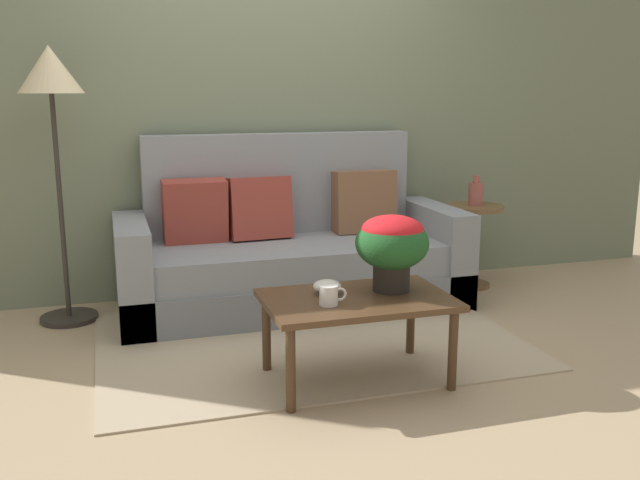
{
  "coord_description": "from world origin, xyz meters",
  "views": [
    {
      "loc": [
        -1.05,
        -3.68,
        1.41
      ],
      "look_at": [
        0.07,
        -0.04,
        0.58
      ],
      "focal_mm": 39.21,
      "sensor_mm": 36.0,
      "label": 1
    }
  ],
  "objects_px": {
    "side_table": "(474,231)",
    "table_vase": "(476,193)",
    "coffee_table": "(357,307)",
    "coffee_mug": "(329,295)",
    "snack_bowl": "(327,286)",
    "couch": "(290,254)",
    "potted_plant": "(392,243)",
    "floor_lamp": "(52,96)"
  },
  "relations": [
    {
      "from": "floor_lamp",
      "to": "table_vase",
      "type": "height_order",
      "value": "floor_lamp"
    },
    {
      "from": "coffee_mug",
      "to": "table_vase",
      "type": "bearing_deg",
      "value": 42.47
    },
    {
      "from": "table_vase",
      "to": "floor_lamp",
      "type": "bearing_deg",
      "value": 179.09
    },
    {
      "from": "side_table",
      "to": "potted_plant",
      "type": "xyz_separation_m",
      "value": [
        -1.18,
        -1.27,
        0.26
      ]
    },
    {
      "from": "couch",
      "to": "coffee_table",
      "type": "distance_m",
      "value": 1.32
    },
    {
      "from": "floor_lamp",
      "to": "coffee_mug",
      "type": "height_order",
      "value": "floor_lamp"
    },
    {
      "from": "couch",
      "to": "floor_lamp",
      "type": "height_order",
      "value": "floor_lamp"
    },
    {
      "from": "coffee_table",
      "to": "coffee_mug",
      "type": "xyz_separation_m",
      "value": [
        -0.17,
        -0.08,
        0.1
      ]
    },
    {
      "from": "floor_lamp",
      "to": "table_vase",
      "type": "xyz_separation_m",
      "value": [
        2.77,
        -0.04,
        -0.68
      ]
    },
    {
      "from": "coffee_mug",
      "to": "table_vase",
      "type": "distance_m",
      "value": 2.11
    },
    {
      "from": "couch",
      "to": "snack_bowl",
      "type": "xyz_separation_m",
      "value": [
        -0.13,
        -1.22,
        0.12
      ]
    },
    {
      "from": "coffee_mug",
      "to": "floor_lamp",
      "type": "bearing_deg",
      "value": 129.85
    },
    {
      "from": "potted_plant",
      "to": "table_vase",
      "type": "height_order",
      "value": "table_vase"
    },
    {
      "from": "side_table",
      "to": "coffee_mug",
      "type": "bearing_deg",
      "value": -137.62
    },
    {
      "from": "coffee_table",
      "to": "floor_lamp",
      "type": "relative_size",
      "value": 0.54
    },
    {
      "from": "couch",
      "to": "side_table",
      "type": "xyz_separation_m",
      "value": [
        1.37,
        0.01,
        0.07
      ]
    },
    {
      "from": "side_table",
      "to": "coffee_mug",
      "type": "height_order",
      "value": "side_table"
    },
    {
      "from": "coffee_table",
      "to": "coffee_mug",
      "type": "bearing_deg",
      "value": -154.46
    },
    {
      "from": "floor_lamp",
      "to": "potted_plant",
      "type": "height_order",
      "value": "floor_lamp"
    },
    {
      "from": "couch",
      "to": "coffee_mug",
      "type": "relative_size",
      "value": 16.78
    },
    {
      "from": "side_table",
      "to": "floor_lamp",
      "type": "xyz_separation_m",
      "value": [
        -2.76,
        0.06,
        0.95
      ]
    },
    {
      "from": "couch",
      "to": "coffee_table",
      "type": "height_order",
      "value": "couch"
    },
    {
      "from": "couch",
      "to": "potted_plant",
      "type": "height_order",
      "value": "couch"
    },
    {
      "from": "floor_lamp",
      "to": "coffee_mug",
      "type": "bearing_deg",
      "value": -50.15
    },
    {
      "from": "potted_plant",
      "to": "coffee_mug",
      "type": "xyz_separation_m",
      "value": [
        -0.36,
        -0.13,
        -0.2
      ]
    },
    {
      "from": "coffee_table",
      "to": "floor_lamp",
      "type": "bearing_deg",
      "value": 135.08
    },
    {
      "from": "coffee_table",
      "to": "potted_plant",
      "type": "height_order",
      "value": "potted_plant"
    },
    {
      "from": "coffee_mug",
      "to": "snack_bowl",
      "type": "bearing_deg",
      "value": 75.42
    },
    {
      "from": "coffee_table",
      "to": "coffee_mug",
      "type": "height_order",
      "value": "coffee_mug"
    },
    {
      "from": "snack_bowl",
      "to": "side_table",
      "type": "bearing_deg",
      "value": 39.53
    },
    {
      "from": "floor_lamp",
      "to": "potted_plant",
      "type": "bearing_deg",
      "value": -39.97
    },
    {
      "from": "side_table",
      "to": "floor_lamp",
      "type": "bearing_deg",
      "value": 178.82
    },
    {
      "from": "side_table",
      "to": "coffee_table",
      "type": "bearing_deg",
      "value": -136.02
    },
    {
      "from": "side_table",
      "to": "table_vase",
      "type": "distance_m",
      "value": 0.27
    },
    {
      "from": "snack_bowl",
      "to": "table_vase",
      "type": "bearing_deg",
      "value": 39.64
    },
    {
      "from": "couch",
      "to": "potted_plant",
      "type": "xyz_separation_m",
      "value": [
        0.19,
        -1.26,
        0.33
      ]
    },
    {
      "from": "coffee_table",
      "to": "side_table",
      "type": "bearing_deg",
      "value": 43.98
    },
    {
      "from": "couch",
      "to": "coffee_table",
      "type": "xyz_separation_m",
      "value": [
        -0.01,
        -1.31,
        0.04
      ]
    },
    {
      "from": "side_table",
      "to": "snack_bowl",
      "type": "xyz_separation_m",
      "value": [
        -1.5,
        -1.24,
        0.05
      ]
    },
    {
      "from": "floor_lamp",
      "to": "table_vase",
      "type": "distance_m",
      "value": 2.86
    },
    {
      "from": "side_table",
      "to": "coffee_mug",
      "type": "relative_size",
      "value": 4.51
    },
    {
      "from": "floor_lamp",
      "to": "side_table",
      "type": "bearing_deg",
      "value": -1.18
    }
  ]
}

